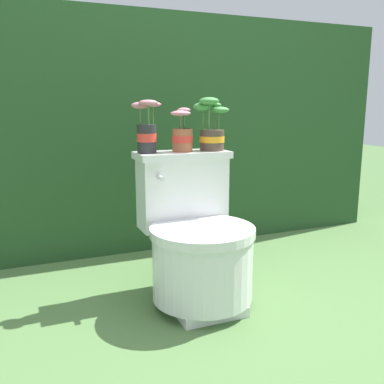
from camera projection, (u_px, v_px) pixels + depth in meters
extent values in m
plane|color=#4C703D|center=(215.00, 305.00, 1.80)|extent=(12.00, 12.00, 0.00)
cube|color=#234723|center=(141.00, 132.00, 2.64)|extent=(2.99, 0.60, 1.32)
cube|color=silver|center=(202.00, 301.00, 1.79)|extent=(0.27, 0.32, 0.04)
cylinder|color=silver|center=(202.00, 267.00, 1.76)|extent=(0.41, 0.41, 0.27)
cylinder|color=silver|center=(202.00, 231.00, 1.73)|extent=(0.43, 0.43, 0.04)
cube|color=silver|center=(183.00, 193.00, 1.90)|extent=(0.39, 0.15, 0.31)
cube|color=silver|center=(182.00, 155.00, 1.87)|extent=(0.41, 0.18, 0.03)
cylinder|color=silver|center=(161.00, 178.00, 1.74)|extent=(0.02, 0.05, 0.02)
cylinder|color=#262628|center=(147.00, 139.00, 1.80)|extent=(0.08, 0.08, 0.12)
cylinder|color=red|center=(147.00, 138.00, 1.79)|extent=(0.08, 0.08, 0.04)
cylinder|color=#332319|center=(146.00, 126.00, 1.79)|extent=(0.07, 0.07, 0.01)
cylinder|color=#4C753D|center=(153.00, 115.00, 1.79)|extent=(0.01, 0.01, 0.08)
ellipsoid|color=#B26B75|center=(153.00, 104.00, 1.79)|extent=(0.08, 0.05, 0.02)
cylinder|color=#4C753D|center=(140.00, 116.00, 1.78)|extent=(0.01, 0.01, 0.07)
ellipsoid|color=#B26B75|center=(140.00, 106.00, 1.77)|extent=(0.08, 0.05, 0.03)
cylinder|color=#4C753D|center=(149.00, 115.00, 1.76)|extent=(0.01, 0.01, 0.08)
ellipsoid|color=#B26B75|center=(148.00, 103.00, 1.75)|extent=(0.08, 0.06, 0.02)
cylinder|color=#9E5638|center=(182.00, 140.00, 1.86)|extent=(0.09, 0.09, 0.10)
cylinder|color=red|center=(182.00, 139.00, 1.86)|extent=(0.09, 0.09, 0.03)
cylinder|color=#332319|center=(182.00, 130.00, 1.85)|extent=(0.08, 0.08, 0.01)
cylinder|color=#4C753D|center=(181.00, 122.00, 1.82)|extent=(0.01, 0.01, 0.06)
ellipsoid|color=#B26B75|center=(181.00, 113.00, 1.82)|extent=(0.09, 0.06, 0.02)
cylinder|color=#4C753D|center=(184.00, 120.00, 1.87)|extent=(0.01, 0.01, 0.07)
ellipsoid|color=#B26B75|center=(184.00, 110.00, 1.86)|extent=(0.06, 0.04, 0.02)
cylinder|color=#4C753D|center=(180.00, 121.00, 1.84)|extent=(0.01, 0.01, 0.06)
ellipsoid|color=#B26B75|center=(180.00, 113.00, 1.83)|extent=(0.05, 0.04, 0.02)
cylinder|color=#47382D|center=(212.00, 140.00, 1.90)|extent=(0.11, 0.11, 0.09)
cylinder|color=orange|center=(212.00, 139.00, 1.90)|extent=(0.11, 0.11, 0.03)
cylinder|color=#332319|center=(212.00, 131.00, 1.90)|extent=(0.10, 0.10, 0.01)
cylinder|color=#4C753D|center=(215.00, 118.00, 1.91)|extent=(0.01, 0.01, 0.10)
ellipsoid|color=#387F38|center=(215.00, 105.00, 1.90)|extent=(0.06, 0.04, 0.02)
cylinder|color=#4C753D|center=(219.00, 121.00, 1.90)|extent=(0.01, 0.01, 0.08)
ellipsoid|color=#387F38|center=(219.00, 110.00, 1.90)|extent=(0.10, 0.07, 0.03)
cylinder|color=#4C753D|center=(209.00, 117.00, 1.86)|extent=(0.01, 0.01, 0.12)
ellipsoid|color=#387F38|center=(209.00, 101.00, 1.85)|extent=(0.09, 0.06, 0.03)
cylinder|color=#4C753D|center=(203.00, 120.00, 1.88)|extent=(0.01, 0.01, 0.09)
ellipsoid|color=#387F38|center=(203.00, 107.00, 1.87)|extent=(0.09, 0.06, 0.04)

